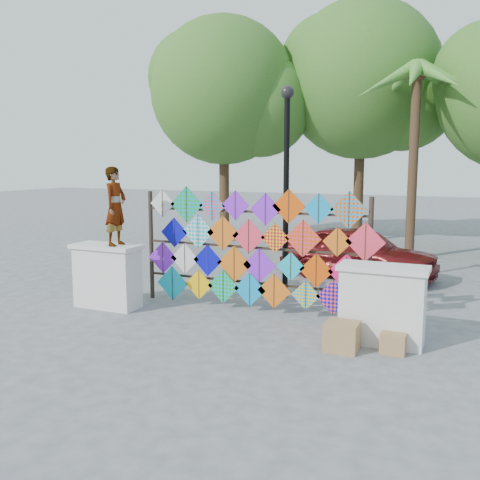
{
  "coord_description": "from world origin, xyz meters",
  "views": [
    {
      "loc": [
        3.98,
        -8.71,
        2.9
      ],
      "look_at": [
        -0.14,
        0.6,
        1.41
      ],
      "focal_mm": 40.0,
      "sensor_mm": 36.0,
      "label": 1
    }
  ],
  "objects_px": {
    "vendor_woman": "(115,206)",
    "lamppost": "(286,172)",
    "kite_rack": "(253,250)",
    "sedan": "(359,252)"
  },
  "relations": [
    {
      "from": "vendor_woman",
      "to": "sedan",
      "type": "bearing_deg",
      "value": -41.02
    },
    {
      "from": "kite_rack",
      "to": "lamppost",
      "type": "height_order",
      "value": "lamppost"
    },
    {
      "from": "vendor_woman",
      "to": "lamppost",
      "type": "height_order",
      "value": "lamppost"
    },
    {
      "from": "kite_rack",
      "to": "sedan",
      "type": "height_order",
      "value": "kite_rack"
    },
    {
      "from": "vendor_woman",
      "to": "sedan",
      "type": "distance_m",
      "value": 6.27
    },
    {
      "from": "sedan",
      "to": "lamppost",
      "type": "relative_size",
      "value": 0.87
    },
    {
      "from": "kite_rack",
      "to": "sedan",
      "type": "xyz_separation_m",
      "value": [
        1.28,
        3.87,
        -0.55
      ]
    },
    {
      "from": "vendor_woman",
      "to": "kite_rack",
      "type": "bearing_deg",
      "value": -72.41
    },
    {
      "from": "sedan",
      "to": "vendor_woman",
      "type": "bearing_deg",
      "value": 150.91
    },
    {
      "from": "vendor_woman",
      "to": "lamppost",
      "type": "xyz_separation_m",
      "value": [
        2.74,
        2.2,
        0.64
      ]
    }
  ]
}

